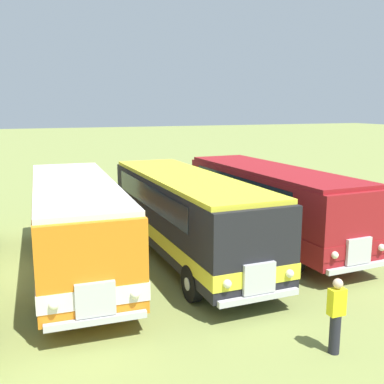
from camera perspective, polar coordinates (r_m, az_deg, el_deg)
The scene contains 5 objects.
ground_plane at distance 15.62m, azimuth -21.29°, elevation -9.94°, with size 200.00×200.00×0.00m, color olive.
bus_fourth_in_row at distance 15.03m, azimuth -14.58°, elevation -3.35°, with size 2.91×10.02×2.99m.
bus_fifth_in_row at distance 15.77m, azimuth -0.87°, elevation -2.32°, with size 2.75×10.22×2.99m.
bus_sixth_in_row at distance 17.93m, azimuth 9.74°, elevation -0.87°, with size 2.90×9.88×2.99m.
marshal_person at distance 10.57m, azimuth 17.81°, elevation -14.69°, with size 0.36×0.24×1.73m.
Camera 1 is at (0.31, -14.67, 5.36)m, focal length 41.99 mm.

